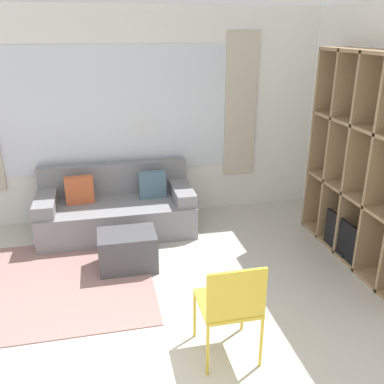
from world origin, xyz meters
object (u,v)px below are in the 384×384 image
(couch_main, at_px, (117,209))
(ottoman, at_px, (128,250))
(shelving_unit, at_px, (376,167))
(folding_chair, at_px, (231,303))

(couch_main, xyz_separation_m, ottoman, (0.06, -0.96, -0.09))
(shelving_unit, xyz_separation_m, ottoman, (-2.56, 0.41, -0.89))
(couch_main, distance_m, folding_chair, 2.63)
(shelving_unit, relative_size, ottoman, 3.65)
(folding_chair, bearing_deg, shelving_unit, -148.87)
(folding_chair, bearing_deg, couch_main, -73.87)
(shelving_unit, height_order, ottoman, shelving_unit)
(ottoman, bearing_deg, couch_main, 93.68)
(couch_main, distance_m, ottoman, 0.97)
(ottoman, height_order, folding_chair, folding_chair)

